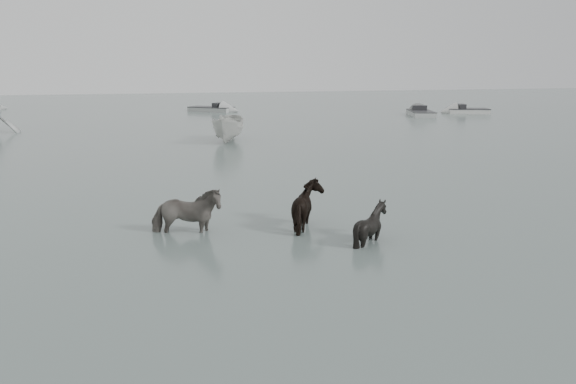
% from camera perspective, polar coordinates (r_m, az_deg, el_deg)
% --- Properties ---
extents(ground, '(140.00, 140.00, 0.00)m').
position_cam_1_polar(ground, '(12.04, -1.33, -5.93)').
color(ground, '#4F5E59').
rests_on(ground, ground).
extents(pony_pinto, '(1.80, 1.07, 1.42)m').
position_cam_1_polar(pony_pinto, '(13.25, -10.34, -1.20)').
color(pony_pinto, black).
rests_on(pony_pinto, ground).
extents(pony_dark, '(1.19, 1.38, 1.35)m').
position_cam_1_polar(pony_dark, '(13.55, 2.25, -0.83)').
color(pony_dark, black).
rests_on(pony_dark, ground).
extents(pony_black, '(1.16, 1.05, 1.23)m').
position_cam_1_polar(pony_black, '(12.62, 8.42, -2.28)').
color(pony_black, black).
rests_on(pony_black, ground).
extents(boat_small, '(2.60, 4.10, 1.48)m').
position_cam_1_polar(boat_small, '(29.24, -6.03, 6.59)').
color(boat_small, beige).
rests_on(boat_small, ground).
extents(skiff_port, '(3.17, 5.81, 0.75)m').
position_cam_1_polar(skiff_port, '(45.28, 13.35, 8.03)').
color(skiff_port, '#AAACAA').
rests_on(skiff_port, ground).
extents(skiff_mid, '(5.10, 4.53, 0.75)m').
position_cam_1_polar(skiff_mid, '(48.59, -7.79, 8.56)').
color(skiff_mid, '#A3A5A2').
rests_on(skiff_mid, ground).
extents(skiff_star, '(4.76, 2.86, 0.75)m').
position_cam_1_polar(skiff_star, '(48.54, 17.83, 8.07)').
color(skiff_star, silver).
rests_on(skiff_star, ground).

